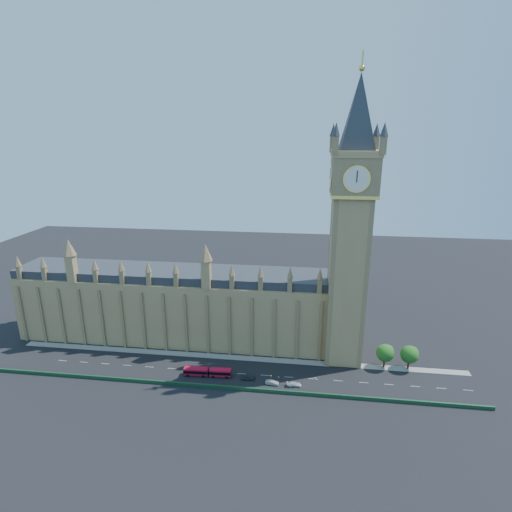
# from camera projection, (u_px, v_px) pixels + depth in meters

# --- Properties ---
(ground) EXTENTS (400.00, 400.00, 0.00)m
(ground) POSITION_uv_depth(u_px,v_px,m) (229.00, 373.00, 133.78)
(ground) COLOR black
(ground) RESTS_ON ground
(palace_westminster) EXTENTS (120.00, 20.00, 28.00)m
(palace_westminster) POSITION_uv_depth(u_px,v_px,m) (176.00, 304.00, 153.59)
(palace_westminster) COLOR #9C804B
(palace_westminster) RESTS_ON ground
(elizabeth_tower) EXTENTS (20.59, 20.59, 105.00)m
(elizabeth_tower) POSITION_uv_depth(u_px,v_px,m) (352.00, 207.00, 126.51)
(elizabeth_tower) COLOR #9C804B
(elizabeth_tower) RESTS_ON ground
(bridge_parapet) EXTENTS (160.00, 0.60, 1.20)m
(bridge_parapet) POSITION_uv_depth(u_px,v_px,m) (224.00, 387.00, 125.07)
(bridge_parapet) COLOR #1E4C2D
(bridge_parapet) RESTS_ON ground
(kerb_north) EXTENTS (160.00, 3.00, 0.16)m
(kerb_north) POSITION_uv_depth(u_px,v_px,m) (234.00, 357.00, 142.77)
(kerb_north) COLOR gray
(kerb_north) RESTS_ON ground
(tree_east_near) EXTENTS (6.00, 6.00, 8.50)m
(tree_east_near) POSITION_uv_depth(u_px,v_px,m) (386.00, 352.00, 135.43)
(tree_east_near) COLOR #382619
(tree_east_near) RESTS_ON ground
(tree_east_far) EXTENTS (6.00, 6.00, 8.50)m
(tree_east_far) POSITION_uv_depth(u_px,v_px,m) (410.00, 354.00, 134.47)
(tree_east_far) COLOR #382619
(tree_east_far) RESTS_ON ground
(red_bus) EXTENTS (15.85, 3.12, 2.68)m
(red_bus) POSITION_uv_depth(u_px,v_px,m) (207.00, 372.00, 131.71)
(red_bus) COLOR red
(red_bus) RESTS_ON ground
(car_grey) EXTENTS (4.74, 2.26, 1.56)m
(car_grey) POSITION_uv_depth(u_px,v_px,m) (248.00, 377.00, 129.98)
(car_grey) COLOR #38393E
(car_grey) RESTS_ON ground
(car_silver) EXTENTS (4.40, 2.02, 1.40)m
(car_silver) POSITION_uv_depth(u_px,v_px,m) (272.00, 382.00, 127.37)
(car_silver) COLOR #9B9EA2
(car_silver) RESTS_ON ground
(car_white) EXTENTS (4.89, 2.52, 1.36)m
(car_white) POSITION_uv_depth(u_px,v_px,m) (294.00, 384.00, 126.46)
(car_white) COLOR silver
(car_white) RESTS_ON ground
(cone_a) EXTENTS (0.55, 0.55, 0.73)m
(cone_a) POSITION_uv_depth(u_px,v_px,m) (315.00, 378.00, 130.22)
(cone_a) COLOR black
(cone_a) RESTS_ON ground
(cone_b) EXTENTS (0.48, 0.48, 0.63)m
(cone_b) POSITION_uv_depth(u_px,v_px,m) (279.00, 377.00, 130.78)
(cone_b) COLOR black
(cone_b) RESTS_ON ground
(cone_c) EXTENTS (0.54, 0.54, 0.74)m
(cone_c) POSITION_uv_depth(u_px,v_px,m) (271.00, 376.00, 131.40)
(cone_c) COLOR black
(cone_c) RESTS_ON ground
(cone_d) EXTENTS (0.51, 0.51, 0.80)m
(cone_d) POSITION_uv_depth(u_px,v_px,m) (271.00, 376.00, 131.46)
(cone_d) COLOR black
(cone_d) RESTS_ON ground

